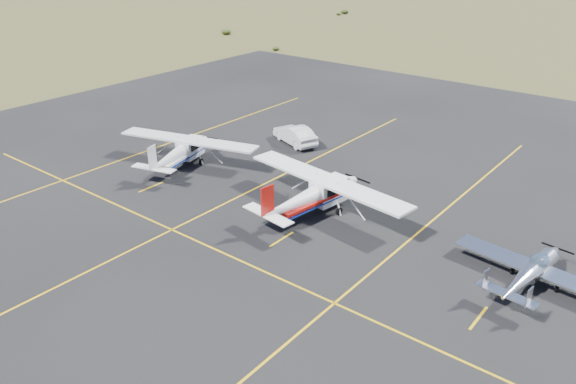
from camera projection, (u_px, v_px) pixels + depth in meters
ground at (434, 262)px, 28.42m from camera, size 1600.00×1600.00×0.00m
apron at (321, 222)px, 32.36m from camera, size 72.00×72.00×0.02m
aircraft_low_wing at (533, 271)px, 26.15m from camera, size 5.87×8.13×1.76m
aircraft_cessna at (313, 194)px, 32.64m from camera, size 7.06×11.68×2.94m
aircraft_plain at (181, 151)px, 39.31m from camera, size 7.07×10.56×2.69m
sedan at (295, 135)px, 43.87m from camera, size 3.02×4.67×1.45m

